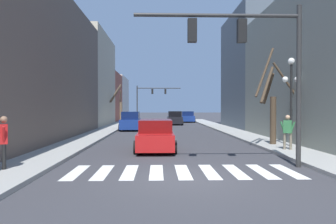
% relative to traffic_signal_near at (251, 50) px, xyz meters
% --- Properties ---
extents(ground_plane, '(240.00, 240.00, 0.00)m').
position_rel_traffic_signal_near_xyz_m(ground_plane, '(-2.54, -1.81, -4.26)').
color(ground_plane, '#38383D').
extents(sidewalk_left, '(2.12, 90.00, 0.15)m').
position_rel_traffic_signal_near_xyz_m(sidewalk_left, '(-8.13, -1.81, -4.18)').
color(sidewalk_left, '#9E9E99').
rests_on(sidewalk_left, ground_plane).
extents(building_row_left, '(6.00, 61.39, 10.49)m').
position_rel_traffic_signal_near_xyz_m(building_row_left, '(-12.19, 21.05, 0.41)').
color(building_row_left, '#66564C').
rests_on(building_row_left, ground_plane).
extents(building_row_right, '(6.00, 34.86, 11.69)m').
position_rel_traffic_signal_near_xyz_m(building_row_right, '(7.12, 9.87, 1.03)').
color(building_row_right, '#BCB299').
rests_on(building_row_right, ground_plane).
extents(crosswalk_stripes, '(7.65, 2.60, 0.01)m').
position_rel_traffic_signal_near_xyz_m(crosswalk_stripes, '(-2.54, -0.74, -4.25)').
color(crosswalk_stripes, white).
rests_on(crosswalk_stripes, ground_plane).
extents(traffic_signal_near, '(6.09, 0.28, 5.90)m').
position_rel_traffic_signal_near_xyz_m(traffic_signal_near, '(0.00, 0.00, 0.00)').
color(traffic_signal_near, '#2D2D2D').
rests_on(traffic_signal_near, ground_plane).
extents(traffic_signal_far, '(7.27, 0.28, 5.72)m').
position_rel_traffic_signal_near_xyz_m(traffic_signal_far, '(-4.63, 42.35, -0.07)').
color(traffic_signal_far, '#2D2D2D').
rests_on(traffic_signal_far, ground_plane).
extents(street_lamp_right_corner, '(0.95, 0.36, 4.61)m').
position_rel_traffic_signal_near_xyz_m(street_lamp_right_corner, '(3.57, 5.09, -0.86)').
color(street_lamp_right_corner, black).
rests_on(street_lamp_right_corner, sidewalk_right).
extents(car_parked_left_near, '(1.96, 4.69, 1.76)m').
position_rel_traffic_signal_near_xyz_m(car_parked_left_near, '(-5.97, 19.38, -3.44)').
color(car_parked_left_near, navy).
rests_on(car_parked_left_near, ground_plane).
extents(car_parked_right_mid, '(2.03, 4.54, 1.58)m').
position_rel_traffic_signal_near_xyz_m(car_parked_right_mid, '(0.86, 35.51, -3.51)').
color(car_parked_right_mid, navy).
rests_on(car_parked_right_mid, ground_plane).
extents(car_at_intersection, '(2.01, 4.57, 1.55)m').
position_rel_traffic_signal_near_xyz_m(car_at_intersection, '(-3.51, 4.85, -3.53)').
color(car_at_intersection, red).
rests_on(car_at_intersection, ground_plane).
extents(car_parked_left_far, '(1.96, 4.88, 1.67)m').
position_rel_traffic_signal_near_xyz_m(car_parked_left_far, '(-1.30, 29.11, -3.48)').
color(car_parked_left_far, black).
rests_on(car_parked_left_far, ground_plane).
extents(pedestrian_crossing_street, '(0.38, 0.72, 1.75)m').
position_rel_traffic_signal_near_xyz_m(pedestrian_crossing_street, '(-8.49, -0.79, -3.07)').
color(pedestrian_crossing_street, black).
rests_on(pedestrian_crossing_street, sidewalk_left).
extents(pedestrian_on_left_sidewalk, '(0.67, 0.42, 1.66)m').
position_rel_traffic_signal_near_xyz_m(pedestrian_on_left_sidewalk, '(2.86, 3.77, -3.12)').
color(pedestrian_on_left_sidewalk, '#7A705B').
rests_on(pedestrian_on_left_sidewalk, sidewalk_right).
extents(street_tree_left_near, '(2.84, 2.24, 5.32)m').
position_rel_traffic_signal_near_xyz_m(street_tree_left_near, '(2.90, 6.03, -1.94)').
color(street_tree_left_near, '#473828').
rests_on(street_tree_left_near, sidewalk_right).
extents(street_tree_left_far, '(1.65, 1.26, 4.81)m').
position_rel_traffic_signal_near_xyz_m(street_tree_left_far, '(-8.05, 28.12, -2.09)').
color(street_tree_left_far, brown).
rests_on(street_tree_left_far, sidewalk_left).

